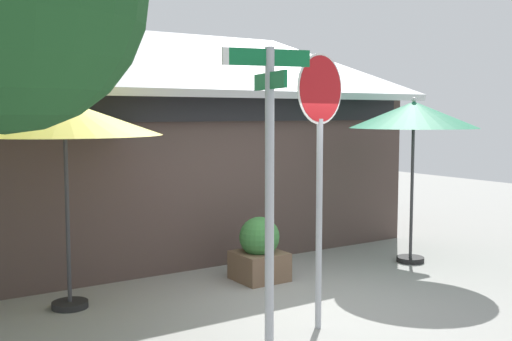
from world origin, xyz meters
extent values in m
cube|color=gray|center=(0.00, 0.00, -0.05)|extent=(28.00, 28.00, 0.10)
cube|color=#473833|center=(-0.32, 4.57, 1.42)|extent=(8.45, 4.50, 2.84)
cube|color=silver|center=(-0.32, 4.42, 3.42)|extent=(8.95, 5.02, 1.59)
cube|color=black|center=(-0.32, 2.27, 2.49)|extent=(7.85, 0.16, 0.44)
cylinder|color=#A8AAB2|center=(-1.40, -1.02, 1.51)|extent=(0.09, 0.09, 3.02)
cube|color=#116B38|center=(-1.40, -1.02, 2.92)|extent=(0.80, 0.23, 0.16)
cube|color=#116B38|center=(-1.40, -1.02, 2.70)|extent=(0.23, 0.80, 0.16)
cube|color=white|center=(-1.83, -0.92, 2.92)|extent=(0.07, 0.05, 0.16)
cylinder|color=#A8AAB2|center=(-0.51, -0.69, 1.17)|extent=(0.07, 0.07, 2.33)
cylinder|color=white|center=(-0.51, -0.69, 2.66)|extent=(0.75, 0.18, 0.76)
cylinder|color=red|center=(-0.51, -0.69, 2.66)|extent=(0.70, 0.18, 0.71)
cylinder|color=black|center=(-2.62, 1.54, 0.04)|extent=(0.44, 0.44, 0.08)
cylinder|color=#333335|center=(-2.62, 1.54, 1.09)|extent=(0.05, 0.05, 2.18)
cone|color=#EAD14C|center=(-2.62, 1.54, 2.34)|extent=(2.33, 2.33, 0.42)
sphere|color=silver|center=(-2.62, 1.54, 2.58)|extent=(0.08, 0.08, 0.08)
cylinder|color=black|center=(2.67, 0.86, 0.04)|extent=(0.44, 0.44, 0.08)
cylinder|color=#333335|center=(2.67, 0.86, 1.11)|extent=(0.05, 0.05, 2.21)
cone|color=#1E724C|center=(2.67, 0.86, 2.37)|extent=(2.03, 2.03, 0.42)
sphere|color=silver|center=(2.67, 0.86, 2.61)|extent=(0.08, 0.08, 0.08)
cube|color=brown|center=(0.03, 1.31, 0.20)|extent=(0.67, 0.67, 0.41)
sphere|color=#387538|center=(0.03, 1.31, 0.63)|extent=(0.58, 0.58, 0.58)
camera|label=1|loc=(-4.73, -5.84, 2.39)|focal=42.76mm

